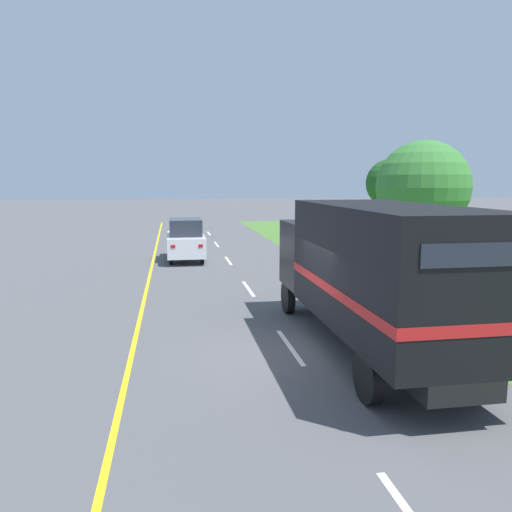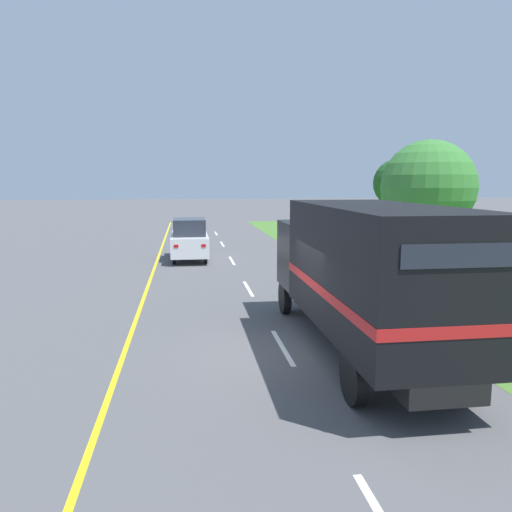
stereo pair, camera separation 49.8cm
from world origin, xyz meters
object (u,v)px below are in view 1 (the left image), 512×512
Objects in this scene: horse_trailer_truck at (371,270)px; lead_car_white at (186,240)px; roadside_tree_near at (423,187)px; roadside_tree_mid at (390,183)px; delineator_post at (426,301)px; highway_sign at (414,234)px.

horse_trailer_truck is 14.95m from lead_car_white.
roadside_tree_near reaches higher than roadside_tree_mid.
lead_car_white is at bearing -151.68° from roadside_tree_mid.
roadside_tree_near is 9.69m from roadside_tree_mid.
roadside_tree_mid is at bearing 68.68° from delineator_post.
roadside_tree_near is at bearing 59.37° from highway_sign.
roadside_tree_near is 11.81m from delineator_post.
horse_trailer_truck reaches higher than lead_car_white.
horse_trailer_truck is 4.01m from delineator_post.
highway_sign is at bearing 57.55° from horse_trailer_truck.
lead_car_white is 16.31m from roadside_tree_mid.
roadside_tree_near reaches higher than horse_trailer_truck.
lead_car_white is at bearing 144.37° from highway_sign.
delineator_post is at bearing -61.23° from lead_car_white.
delineator_post is (-5.12, -10.18, -3.11)m from roadside_tree_near.
highway_sign reaches higher than lead_car_white.
horse_trailer_truck is 2.89× the size of highway_sign.
delineator_post is (-7.62, -19.53, -3.27)m from roadside_tree_mid.
roadside_tree_mid reaches higher than horse_trailer_truck.
lead_car_white is at bearing 118.77° from delineator_post.
highway_sign is (8.90, -6.38, 0.77)m from lead_car_white.
highway_sign is 6.15m from delineator_post.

